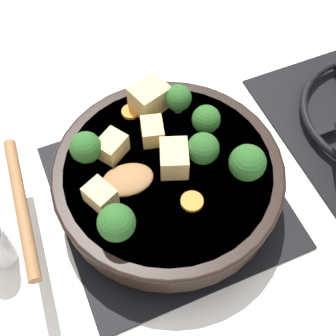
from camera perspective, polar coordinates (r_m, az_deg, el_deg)
ground_plane at (r=0.68m, az=-0.00°, el=-3.46°), size 2.40×2.40×0.00m
front_burner_grate at (r=0.67m, az=-0.00°, el=-2.97°), size 0.31×0.31×0.03m
skillet_pan at (r=0.64m, az=0.27°, el=-1.07°), size 0.36×0.43×0.05m
wooden_spoon at (r=0.60m, az=-11.68°, el=-2.88°), size 0.20×0.19×0.02m
tofu_cube_center_large at (r=0.62m, az=-6.86°, el=2.61°), size 0.05×0.05×0.03m
tofu_cube_near_handle at (r=0.60m, az=0.78°, el=1.10°), size 0.05×0.05×0.04m
tofu_cube_east_chunk at (r=0.63m, az=-1.81°, el=4.52°), size 0.04×0.04×0.03m
tofu_cube_west_chunk at (r=0.59m, az=-8.25°, el=-3.37°), size 0.05×0.04×0.03m
tofu_cube_back_piece at (r=0.67m, az=-2.27°, el=8.58°), size 0.05×0.06×0.04m
broccoli_floret_near_spoon at (r=0.63m, az=4.67°, el=5.92°), size 0.04×0.04×0.05m
broccoli_floret_center_top at (r=0.60m, az=4.31°, el=2.36°), size 0.04×0.04×0.05m
broccoli_floret_east_rim at (r=0.60m, az=9.66°, el=0.61°), size 0.05×0.05×0.05m
broccoli_floret_west_rim at (r=0.66m, az=1.24°, el=8.50°), size 0.04×0.04×0.05m
broccoli_floret_north_edge at (r=0.55m, az=-6.31°, el=-6.67°), size 0.05×0.05×0.05m
broccoli_floret_south_cluster at (r=0.61m, az=-10.00°, el=2.46°), size 0.04×0.04×0.05m
carrot_slice_orange_thin at (r=0.59m, az=2.94°, el=-4.09°), size 0.03×0.03×0.01m
carrot_slice_near_center at (r=0.67m, az=-4.59°, el=6.84°), size 0.03×0.03×0.01m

